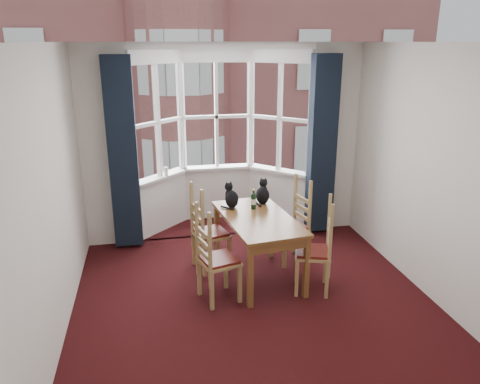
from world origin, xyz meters
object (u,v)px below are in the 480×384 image
object	(u,v)px
chair_left_near	(211,263)
cat_right	(263,194)
wine_bottle	(254,200)
cat_left	(231,197)
chair_right_near	(320,253)
candle_tall	(166,171)
chair_right_far	(296,226)
chair_left_far	(204,235)
dining_table	(258,224)

from	to	relation	value
chair_left_near	cat_right	distance (m)	1.34
chair_left_near	cat_right	xyz separation A→B (m)	(0.82, 0.97, 0.44)
wine_bottle	cat_left	bearing A→B (deg)	153.42
chair_right_near	cat_left	bearing A→B (deg)	133.85
cat_left	candle_tall	size ratio (longest dim) A/B	2.47
chair_left_near	candle_tall	world-z (taller)	candle_tall
cat_right	candle_tall	size ratio (longest dim) A/B	2.53
wine_bottle	chair_right_near	bearing A→B (deg)	-51.74
chair_right_far	chair_right_near	bearing A→B (deg)	-87.90
cat_left	chair_left_near	bearing A→B (deg)	-113.21
cat_left	wine_bottle	size ratio (longest dim) A/B	1.27
chair_left_far	candle_tall	size ratio (longest dim) A/B	6.87
chair_left_near	chair_right_far	distance (m)	1.50
wine_bottle	candle_tall	size ratio (longest dim) A/B	1.94
chair_left_far	cat_right	bearing A→B (deg)	13.42
dining_table	cat_left	size ratio (longest dim) A/B	4.63
chair_left_near	chair_right_near	world-z (taller)	same
dining_table	chair_right_near	distance (m)	0.83
chair_left_far	cat_right	distance (m)	0.93
candle_tall	chair_right_near	bearing A→B (deg)	-53.66
chair_right_near	wine_bottle	distance (m)	1.09
chair_right_near	cat_left	xyz separation A→B (m)	(-0.88, 0.92, 0.44)
dining_table	cat_left	distance (m)	0.54
chair_right_far	candle_tall	distance (m)	2.18
chair_right_near	chair_right_far	distance (m)	0.85
wine_bottle	chair_right_far	bearing A→B (deg)	6.04
candle_tall	cat_right	bearing A→B (deg)	-46.60
dining_table	chair_right_near	world-z (taller)	chair_right_near
candle_tall	chair_left_near	bearing A→B (deg)	-80.47
chair_left_near	cat_right	world-z (taller)	cat_right
cat_right	candle_tall	distance (m)	1.73
chair_left_far	cat_right	xyz separation A→B (m)	(0.80, 0.19, 0.44)
chair_right_near	cat_right	size ratio (longest dim) A/B	2.71
chair_right_near	cat_right	xyz separation A→B (m)	(-0.46, 0.98, 0.44)
chair_left_near	dining_table	bearing A→B (deg)	37.24
chair_right_near	dining_table	bearing A→B (deg)	141.57
chair_right_near	wine_bottle	bearing A→B (deg)	128.26
chair_left_far	chair_right_far	distance (m)	1.23
chair_right_far	wine_bottle	bearing A→B (deg)	-173.96
dining_table	candle_tall	world-z (taller)	candle_tall
chair_left_near	wine_bottle	xyz separation A→B (m)	(0.65, 0.78, 0.42)
dining_table	chair_left_near	xyz separation A→B (m)	(-0.64, -0.49, -0.22)
dining_table	wine_bottle	distance (m)	0.36
dining_table	chair_left_near	distance (m)	0.84
chair_left_near	chair_left_far	distance (m)	0.78
chair_right_near	wine_bottle	size ratio (longest dim) A/B	3.53
chair_right_near	candle_tall	bearing A→B (deg)	126.34
dining_table	chair_right_far	world-z (taller)	chair_right_far
chair_right_near	chair_left_near	bearing A→B (deg)	179.64
cat_left	cat_right	world-z (taller)	cat_right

